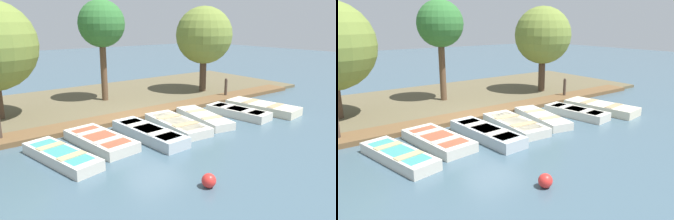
% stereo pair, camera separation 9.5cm
% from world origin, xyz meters
% --- Properties ---
extents(ground_plane, '(80.00, 80.00, 0.00)m').
position_xyz_m(ground_plane, '(0.00, 0.00, 0.00)').
color(ground_plane, '#425B6B').
extents(shore_bank, '(8.00, 24.00, 0.17)m').
position_xyz_m(shore_bank, '(-5.00, 0.00, 0.08)').
color(shore_bank, brown).
rests_on(shore_bank, ground_plane).
extents(dock_walkway, '(1.22, 21.20, 0.19)m').
position_xyz_m(dock_walkway, '(-1.37, 0.00, 0.10)').
color(dock_walkway, brown).
rests_on(dock_walkway, ground_plane).
extents(rowboat_0, '(3.22, 1.57, 0.37)m').
position_xyz_m(rowboat_0, '(1.36, -4.39, 0.18)').
color(rowboat_0, beige).
rests_on(rowboat_0, ground_plane).
extents(rowboat_1, '(3.08, 1.60, 0.37)m').
position_xyz_m(rowboat_1, '(0.83, -2.82, 0.18)').
color(rowboat_1, beige).
rests_on(rowboat_1, ground_plane).
extents(rowboat_2, '(3.47, 1.21, 0.42)m').
position_xyz_m(rowboat_2, '(1.29, -1.10, 0.21)').
color(rowboat_2, '#B2BCC1').
rests_on(rowboat_2, ground_plane).
extents(rowboat_3, '(3.26, 1.45, 0.36)m').
position_xyz_m(rowboat_3, '(0.99, 0.47, 0.18)').
color(rowboat_3, beige).
rests_on(rowboat_3, ground_plane).
extents(rowboat_4, '(3.30, 1.54, 0.34)m').
position_xyz_m(rowboat_4, '(0.94, 1.99, 0.17)').
color(rowboat_4, beige).
rests_on(rowboat_4, ground_plane).
extents(rowboat_5, '(3.04, 1.38, 0.38)m').
position_xyz_m(rowboat_5, '(1.29, 3.79, 0.19)').
color(rowboat_5, beige).
rests_on(rowboat_5, ground_plane).
extents(rowboat_6, '(3.56, 1.72, 0.40)m').
position_xyz_m(rowboat_6, '(1.42, 5.39, 0.20)').
color(rowboat_6, beige).
rests_on(rowboat_6, ground_plane).
extents(mooring_post_far, '(0.16, 0.16, 1.14)m').
position_xyz_m(mooring_post_far, '(-1.50, 5.97, 0.58)').
color(mooring_post_far, '#47382D').
rests_on(mooring_post_far, ground_plane).
extents(buoy, '(0.38, 0.38, 0.38)m').
position_xyz_m(buoy, '(5.29, -1.93, 0.19)').
color(buoy, red).
rests_on(buoy, ground_plane).
extents(park_tree_left, '(2.34, 2.34, 5.24)m').
position_xyz_m(park_tree_left, '(-4.60, 0.12, 4.01)').
color(park_tree_left, brown).
rests_on(park_tree_left, ground_plane).
extents(park_tree_center, '(3.24, 3.24, 5.03)m').
position_xyz_m(park_tree_center, '(-3.24, 5.83, 3.39)').
color(park_tree_center, '#4C3828').
rests_on(park_tree_center, ground_plane).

